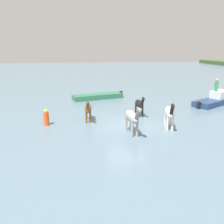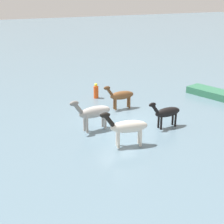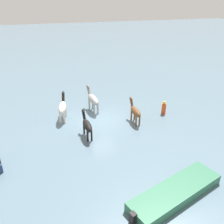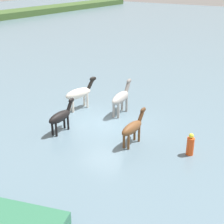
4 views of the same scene
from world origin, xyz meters
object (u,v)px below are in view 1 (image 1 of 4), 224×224
at_px(horse_rear_stallion, 139,104).
at_px(buoy_channel_marker, 46,118).
at_px(horse_gray_outer, 132,117).
at_px(boat_dinghy_port, 217,100).
at_px(person_boatman_standing, 216,85).
at_px(horse_chestnut_trailing, 88,108).
at_px(horse_lead, 170,113).
at_px(boat_launch_far, 98,97).

xyz_separation_m(horse_rear_stallion, buoy_channel_marker, (1.54, -6.91, -0.42)).
distance_m(horse_gray_outer, boat_dinghy_port, 12.04).
bearing_deg(buoy_channel_marker, boat_dinghy_port, 106.70).
bearing_deg(person_boatman_standing, horse_gray_outer, -53.69).
xyz_separation_m(horse_rear_stallion, person_boatman_standing, (-3.03, 8.11, 0.84)).
relative_size(person_boatman_standing, buoy_channel_marker, 1.04).
distance_m(boat_dinghy_port, buoy_channel_marker, 15.91).
xyz_separation_m(horse_chestnut_trailing, horse_lead, (2.27, 5.25, 0.13)).
bearing_deg(boat_launch_far, horse_rear_stallion, 95.92).
distance_m(horse_lead, boat_dinghy_port, 9.48).
distance_m(horse_lead, person_boatman_standing, 9.32).
relative_size(boat_dinghy_port, person_boatman_standing, 4.80).
xyz_separation_m(horse_chestnut_trailing, horse_rear_stallion, (-0.94, 4.02, -0.01)).
distance_m(horse_rear_stallion, boat_launch_far, 7.41).
height_order(horse_chestnut_trailing, buoy_channel_marker, horse_chestnut_trailing).
bearing_deg(horse_rear_stallion, horse_chestnut_trailing, -78.39).
bearing_deg(horse_rear_stallion, buoy_channel_marker, -78.90).
bearing_deg(person_boatman_standing, horse_lead, -47.82).
bearing_deg(horse_chestnut_trailing, person_boatman_standing, 110.23).
bearing_deg(horse_lead, person_boatman_standing, 146.02).
relative_size(horse_chestnut_trailing, boat_dinghy_port, 0.38).
distance_m(horse_gray_outer, horse_lead, 2.77).
bearing_deg(horse_rear_stallion, horse_lead, 19.41).
relative_size(horse_gray_outer, buoy_channel_marker, 2.24).
bearing_deg(person_boatman_standing, boat_dinghy_port, 89.31).
bearing_deg(horse_rear_stallion, boat_dinghy_port, 108.50).
height_order(horse_lead, person_boatman_standing, person_boatman_standing).
height_order(person_boatman_standing, buoy_channel_marker, person_boatman_standing).
xyz_separation_m(horse_rear_stallion, horse_lead, (3.21, 1.23, 0.14)).
xyz_separation_m(boat_dinghy_port, buoy_channel_marker, (4.57, -15.23, 0.18)).
bearing_deg(horse_chestnut_trailing, buoy_channel_marker, -76.00).
xyz_separation_m(horse_rear_stallion, boat_dinghy_port, (-3.03, 8.33, -0.60)).
bearing_deg(horse_lead, boat_dinghy_port, 145.14).
xyz_separation_m(horse_lead, boat_launch_far, (-10.02, -4.04, -0.89)).
relative_size(boat_dinghy_port, buoy_channel_marker, 5.01).
height_order(horse_chestnut_trailing, boat_launch_far, horse_chestnut_trailing).
bearing_deg(buoy_channel_marker, horse_gray_outer, 65.96).
height_order(horse_lead, boat_dinghy_port, horse_lead).
bearing_deg(boat_launch_far, person_boatman_standing, 144.39).
height_order(horse_rear_stallion, boat_dinghy_port, horse_rear_stallion).
xyz_separation_m(person_boatman_standing, buoy_channel_marker, (4.57, -15.02, -1.26)).
bearing_deg(horse_gray_outer, person_boatman_standing, 120.31).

